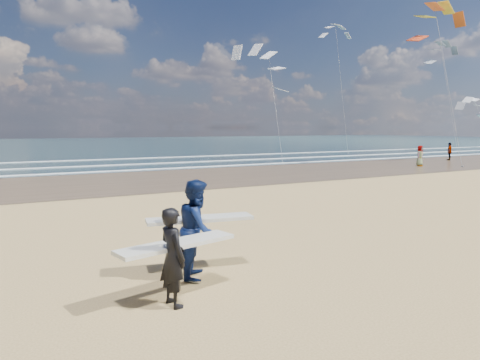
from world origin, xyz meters
TOP-DOWN VIEW (x-y plane):
  - wet_sand_strip at (20.00, 18.00)m, footprint 220.00×12.00m
  - ocean at (20.00, 72.00)m, footprint 220.00×100.00m
  - foam_breakers at (20.00, 28.10)m, footprint 220.00×11.70m
  - surfer_near at (-1.29, 0.04)m, footprint 2.26×1.18m
  - surfer_far at (-0.40, 1.13)m, footprint 2.26×1.40m
  - beachgoer_0 at (24.29, 15.94)m, footprint 0.90×0.73m
  - beachgoer_1 at (31.70, 18.75)m, footprint 1.02×0.78m
  - kite_0 at (27.11, 16.34)m, footprint 6.43×4.81m
  - kite_1 at (17.04, 25.70)m, footprint 6.43×4.81m
  - kite_2 at (43.06, 27.75)m, footprint 5.70×4.73m
  - kite_5 at (31.47, 33.42)m, footprint 4.59×4.61m

SIDE VIEW (x-z plane):
  - wet_sand_strip at x=20.00m, z-range 0.00..0.01m
  - ocean at x=20.00m, z-range 0.00..0.02m
  - foam_breakers at x=20.00m, z-range 0.02..0.08m
  - beachgoer_0 at x=24.29m, z-range 0.00..1.60m
  - beachgoer_1 at x=31.70m, z-range 0.00..1.62m
  - surfer_near at x=-1.29m, z-range 0.02..1.69m
  - surfer_far at x=-0.40m, z-range 0.01..1.97m
  - kite_1 at x=17.04m, z-range 0.80..11.53m
  - kite_2 at x=43.06m, z-range 0.61..14.96m
  - kite_0 at x=27.11m, z-range 0.93..14.94m
  - kite_5 at x=31.47m, z-range 0.22..16.52m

